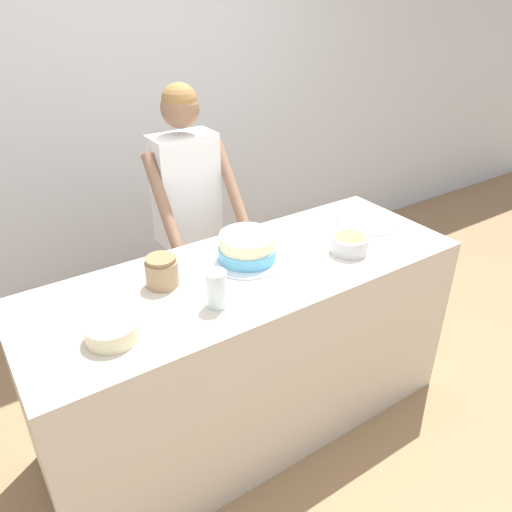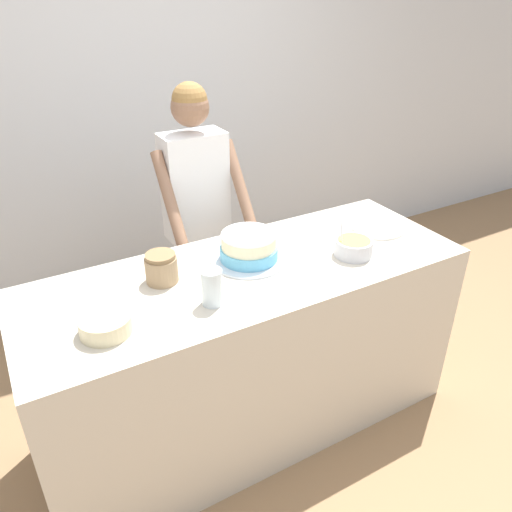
# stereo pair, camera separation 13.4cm
# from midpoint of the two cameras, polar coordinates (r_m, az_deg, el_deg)

# --- Properties ---
(ground_plane) EXTENTS (14.00, 14.00, 0.00)m
(ground_plane) POSITION_cam_midpoint_polar(r_m,az_deg,el_deg) (2.50, 5.21, -23.02)
(ground_plane) COLOR #93704C
(wall_back) EXTENTS (10.00, 0.05, 2.60)m
(wall_back) POSITION_cam_midpoint_polar(r_m,az_deg,el_deg) (3.23, -12.60, 16.50)
(wall_back) COLOR silver
(wall_back) RESTS_ON ground_plane
(counter) EXTENTS (1.93, 0.70, 0.88)m
(counter) POSITION_cam_midpoint_polar(r_m,az_deg,el_deg) (2.39, 0.87, -10.72)
(counter) COLOR beige
(counter) RESTS_ON ground_plane
(person_baker) EXTENTS (0.44, 0.42, 1.55)m
(person_baker) POSITION_cam_midpoint_polar(r_m,az_deg,el_deg) (2.63, -5.36, 6.39)
(person_baker) COLOR #2D2D38
(person_baker) RESTS_ON ground_plane
(cake) EXTENTS (0.34, 0.34, 0.13)m
(cake) POSITION_cam_midpoint_polar(r_m,az_deg,el_deg) (2.17, 0.95, 0.87)
(cake) COLOR silver
(cake) RESTS_ON counter
(frosting_bowl_yellow) EXTENTS (0.17, 0.17, 0.17)m
(frosting_bowl_yellow) POSITION_cam_midpoint_polar(r_m,az_deg,el_deg) (2.28, 12.75, 1.01)
(frosting_bowl_yellow) COLOR silver
(frosting_bowl_yellow) RESTS_ON counter
(frosting_bowl_white) EXTENTS (0.18, 0.18, 0.07)m
(frosting_bowl_white) POSITION_cam_midpoint_polar(r_m,az_deg,el_deg) (1.81, -14.81, -7.53)
(frosting_bowl_white) COLOR beige
(frosting_bowl_white) RESTS_ON counter
(drinking_glass) EXTENTS (0.08, 0.08, 0.15)m
(drinking_glass) POSITION_cam_midpoint_polar(r_m,az_deg,el_deg) (1.88, -3.02, -3.62)
(drinking_glass) COLOR silver
(drinking_glass) RESTS_ON counter
(ceramic_plate) EXTENTS (0.26, 0.26, 0.01)m
(ceramic_plate) POSITION_cam_midpoint_polar(r_m,az_deg,el_deg) (2.57, 15.23, 3.10)
(ceramic_plate) COLOR white
(ceramic_plate) RESTS_ON counter
(stoneware_jar) EXTENTS (0.13, 0.13, 0.13)m
(stoneware_jar) POSITION_cam_midpoint_polar(r_m,az_deg,el_deg) (2.04, -8.92, -1.39)
(stoneware_jar) COLOR #9E7F5B
(stoneware_jar) RESTS_ON counter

